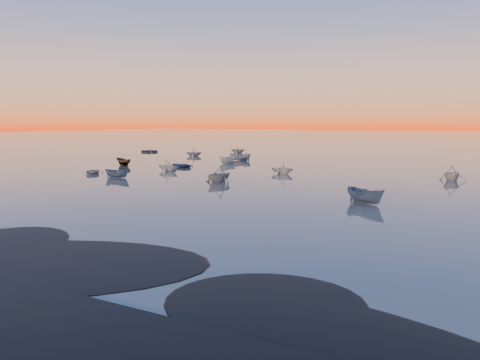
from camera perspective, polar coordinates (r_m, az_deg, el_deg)
The scene contains 4 objects.
ground at distance 118.90m, azimuth 17.17°, elevation 3.29°, with size 600.00×600.00×0.00m, color #645B53.
moored_fleet at distance 73.63m, azimuth 9.66°, elevation 1.36°, with size 124.00×58.00×1.20m, color #BABAB6, non-canonical shape.
boat_near_left at distance 68.50m, azimuth -17.54°, elevation 0.70°, with size 3.77×1.57×0.94m, color slate.
boat_near_center at distance 63.09m, azimuth -14.71°, elevation 0.28°, with size 3.44×1.45×1.19m, color #394D6C.
Camera 1 is at (24.04, -16.22, 7.22)m, focal length 35.00 mm.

